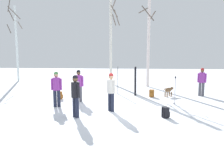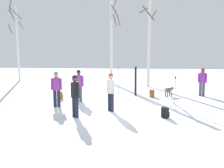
% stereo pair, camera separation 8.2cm
% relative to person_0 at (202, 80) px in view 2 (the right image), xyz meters
% --- Properties ---
extents(ground_plane, '(60.00, 60.00, 0.00)m').
position_rel_person_0_xyz_m(ground_plane, '(-4.58, -4.41, -0.98)').
color(ground_plane, white).
extents(person_0, '(0.49, 0.34, 1.72)m').
position_rel_person_0_xyz_m(person_0, '(0.00, 0.00, 0.00)').
color(person_0, '#4C4C56').
rests_on(person_0, ground_plane).
extents(person_1, '(0.52, 0.34, 1.72)m').
position_rel_person_0_xyz_m(person_1, '(-7.08, -2.26, 0.00)').
color(person_1, '#4C4C56').
rests_on(person_1, ground_plane).
extents(person_2, '(0.39, 0.40, 1.72)m').
position_rel_person_0_xyz_m(person_2, '(-5.18, -4.09, 0.00)').
color(person_2, '#1E2338').
rests_on(person_2, ground_plane).
extents(person_3, '(0.51, 0.34, 1.72)m').
position_rel_person_0_xyz_m(person_3, '(-7.86, -3.51, 0.00)').
color(person_3, '#1E2338').
rests_on(person_3, ground_plane).
extents(person_4, '(0.41, 0.39, 1.72)m').
position_rel_person_0_xyz_m(person_4, '(-6.51, -5.18, 0.00)').
color(person_4, '#1E2338').
rests_on(person_4, ground_plane).
extents(dog, '(0.70, 0.63, 0.57)m').
position_rel_person_0_xyz_m(dog, '(-2.01, -0.34, -0.59)').
color(dog, brown).
rests_on(dog, ground_plane).
extents(ski_pair_planted_0, '(0.14, 0.07, 1.79)m').
position_rel_person_0_xyz_m(ski_pair_planted_0, '(-4.03, -0.23, -0.09)').
color(ski_pair_planted_0, black).
rests_on(ski_pair_planted_0, ground_plane).
extents(ski_pair_planted_1, '(0.03, 0.26, 1.77)m').
position_rel_person_0_xyz_m(ski_pair_planted_1, '(-5.13, 0.17, -0.10)').
color(ski_pair_planted_1, black).
rests_on(ski_pair_planted_1, ground_plane).
extents(ski_poles_0, '(0.07, 0.26, 1.44)m').
position_rel_person_0_xyz_m(ski_poles_0, '(-2.09, -2.56, -0.21)').
color(ski_poles_0, '#B2B2BC').
rests_on(ski_poles_0, ground_plane).
extents(backpack_0, '(0.35, 0.34, 0.44)m').
position_rel_person_0_xyz_m(backpack_0, '(-8.33, -1.66, -0.77)').
color(backpack_0, '#99591E').
rests_on(backpack_0, ground_plane).
extents(backpack_1, '(0.34, 0.32, 0.44)m').
position_rel_person_0_xyz_m(backpack_1, '(-2.91, -4.95, -0.77)').
color(backpack_1, black).
rests_on(backpack_1, ground_plane).
extents(backpack_2, '(0.31, 0.33, 0.44)m').
position_rel_person_0_xyz_m(backpack_2, '(-3.06, -0.61, -0.77)').
color(backpack_2, '#99591E').
rests_on(backpack_2, ground_plane).
extents(water_bottle_0, '(0.08, 0.08, 0.26)m').
position_rel_person_0_xyz_m(water_bottle_0, '(-7.62, -0.20, -0.86)').
color(water_bottle_0, red).
rests_on(water_bottle_0, ground_plane).
extents(birch_tree_0, '(1.55, 1.35, 7.66)m').
position_rel_person_0_xyz_m(birch_tree_0, '(-15.14, 6.47, 2.78)').
color(birch_tree_0, silver).
rests_on(birch_tree_0, ground_plane).
extents(birch_tree_1, '(0.87, 1.44, 7.63)m').
position_rel_person_0_xyz_m(birch_tree_1, '(-6.02, 5.21, 2.86)').
color(birch_tree_1, silver).
rests_on(birch_tree_1, ground_plane).
extents(birch_tree_2, '(1.34, 1.43, 6.91)m').
position_rel_person_0_xyz_m(birch_tree_2, '(-2.98, 3.76, 2.61)').
color(birch_tree_2, silver).
rests_on(birch_tree_2, ground_plane).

